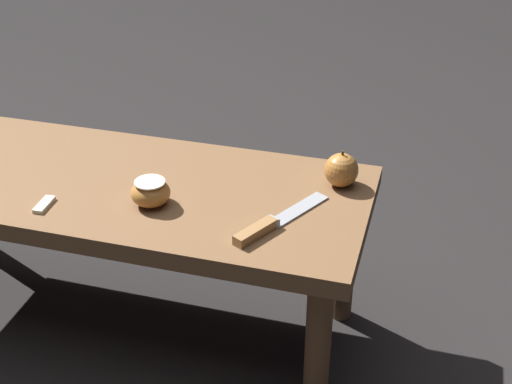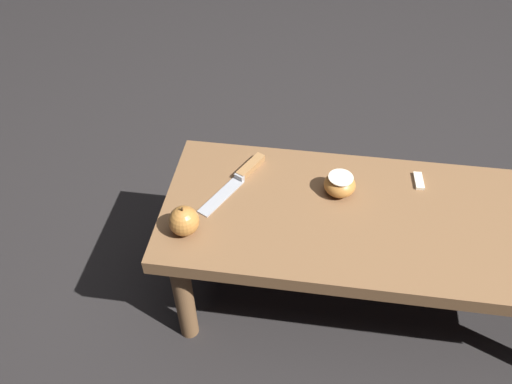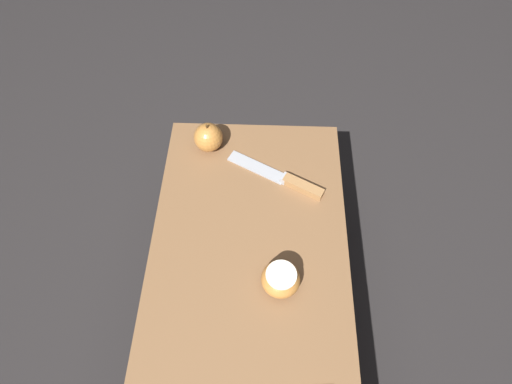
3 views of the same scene
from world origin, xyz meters
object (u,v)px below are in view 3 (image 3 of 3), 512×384
Objects in this scene: wooden_bench at (245,351)px; apple_whole at (208,137)px; knife at (289,181)px; apple_cut at (281,279)px.

wooden_bench is 13.73× the size of apple_whole.
apple_whole reaches higher than knife.
knife is at bearing 166.80° from wooden_bench.
wooden_bench is 0.16m from apple_cut.
apple_whole reaches higher than wooden_bench.
wooden_bench is 0.39m from knife.
apple_cut is (0.25, -0.02, 0.02)m from knife.
wooden_bench is at bearing -28.34° from apple_cut.
apple_cut is (-0.13, 0.07, 0.08)m from wooden_bench.
apple_cut reaches higher than knife.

